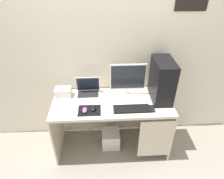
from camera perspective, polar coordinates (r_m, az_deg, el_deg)
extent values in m
plane|color=gray|center=(2.96, 0.00, -15.47)|extent=(8.00, 8.00, 0.00)
cube|color=beige|center=(2.46, -0.46, 11.36)|extent=(4.00, 0.04, 2.60)
cube|color=beige|center=(2.44, 0.00, -3.86)|extent=(1.45, 0.62, 0.03)
cube|color=beige|center=(2.76, -15.33, -10.58)|extent=(0.02, 0.62, 0.73)
cube|color=beige|center=(2.81, 14.97, -9.45)|extent=(0.02, 0.62, 0.73)
cube|color=beige|center=(2.53, 12.29, -13.86)|extent=(0.40, 0.01, 0.59)
cube|color=black|center=(2.42, 14.16, 2.53)|extent=(0.22, 0.41, 0.51)
cylinder|color=white|center=(2.57, 4.33, -1.09)|extent=(0.19, 0.19, 0.01)
cylinder|color=white|center=(2.55, 4.37, -0.32)|extent=(0.04, 0.04, 0.07)
cube|color=white|center=(2.43, 4.60, 3.61)|extent=(0.44, 0.02, 0.34)
cube|color=#232833|center=(2.42, 4.63, 3.49)|extent=(0.41, 0.00, 0.31)
cube|color=white|center=(2.54, -6.85, -1.70)|extent=(0.31, 0.24, 0.01)
cube|color=black|center=(2.55, -6.84, -1.32)|extent=(0.27, 0.16, 0.00)
cube|color=white|center=(2.56, -6.93, 1.63)|extent=(0.31, 0.06, 0.22)
cube|color=black|center=(2.55, -6.94, 1.52)|extent=(0.28, 0.05, 0.20)
cube|color=silver|center=(2.57, -13.81, -0.77)|extent=(0.20, 0.14, 0.11)
cube|color=black|center=(2.31, 5.60, -5.55)|extent=(0.42, 0.14, 0.02)
cube|color=black|center=(2.31, -6.50, -5.99)|extent=(0.26, 0.20, 0.00)
ellipsoid|color=black|center=(2.30, -5.40, -5.43)|extent=(0.06, 0.10, 0.03)
ellipsoid|color=#8C4C99|center=(2.29, -7.80, -5.88)|extent=(0.06, 0.10, 0.03)
cube|color=black|center=(2.36, 11.23, -5.43)|extent=(0.07, 0.13, 0.01)
cube|color=silver|center=(2.86, -0.36, -13.98)|extent=(0.24, 0.24, 0.24)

